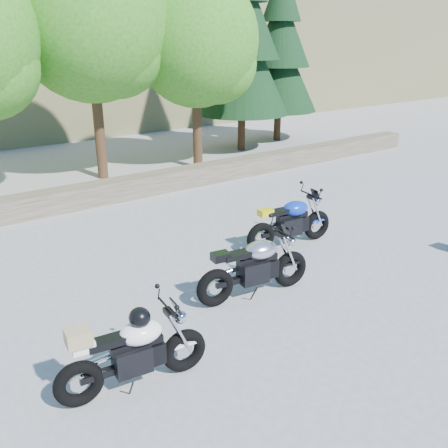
# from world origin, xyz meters

# --- Properties ---
(ground) EXTENTS (90.00, 90.00, 0.00)m
(ground) POSITION_xyz_m (0.00, 0.00, 0.00)
(ground) COLOR gray
(ground) RESTS_ON ground
(stone_wall) EXTENTS (22.00, 0.55, 0.50)m
(stone_wall) POSITION_xyz_m (0.00, 5.50, 0.25)
(stone_wall) COLOR brown
(stone_wall) RESTS_ON ground
(tree_decid_mid) EXTENTS (4.08, 4.08, 6.24)m
(tree_decid_mid) POSITION_xyz_m (0.91, 7.54, 4.04)
(tree_decid_mid) COLOR #382314
(tree_decid_mid) RESTS_ON ground
(tree_decid_right) EXTENTS (3.54, 3.54, 5.41)m
(tree_decid_right) POSITION_xyz_m (3.71, 6.94, 3.50)
(tree_decid_right) COLOR #382314
(tree_decid_right) RESTS_ON ground
(conifer_near) EXTENTS (3.17, 3.17, 7.06)m
(conifer_near) POSITION_xyz_m (6.20, 8.20, 3.68)
(conifer_near) COLOR #382314
(conifer_near) RESTS_ON ground
(conifer_far) EXTENTS (2.82, 2.82, 6.27)m
(conifer_far) POSITION_xyz_m (8.40, 8.80, 3.27)
(conifer_far) COLOR #382314
(conifer_far) RESTS_ON ground
(silver_bike) EXTENTS (1.93, 0.61, 0.97)m
(silver_bike) POSITION_xyz_m (-0.08, -0.18, 0.47)
(silver_bike) COLOR black
(silver_bike) RESTS_ON ground
(white_bike) EXTENTS (1.79, 0.57, 0.99)m
(white_bike) POSITION_xyz_m (-2.55, -1.04, 0.49)
(white_bike) COLOR black
(white_bike) RESTS_ON ground
(blue_bike) EXTENTS (1.90, 0.60, 0.95)m
(blue_bike) POSITION_xyz_m (1.70, 0.94, 0.46)
(blue_bike) COLOR black
(blue_bike) RESTS_ON ground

